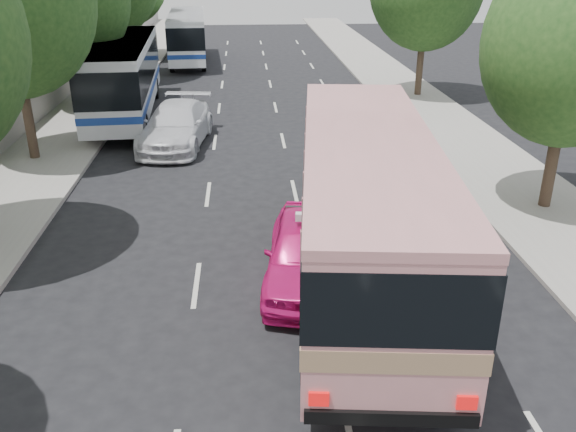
{
  "coord_description": "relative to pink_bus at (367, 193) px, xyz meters",
  "views": [
    {
      "loc": [
        -0.61,
        -9.02,
        7.48
      ],
      "look_at": [
        0.36,
        4.35,
        1.6
      ],
      "focal_mm": 38.0,
      "sensor_mm": 36.0,
      "label": 1
    }
  ],
  "objects": [
    {
      "name": "ground",
      "position": [
        -2.17,
        -4.0,
        -2.27
      ],
      "size": [
        120.0,
        120.0,
        0.0
      ],
      "primitive_type": "plane",
      "color": "black",
      "rests_on": "ground"
    },
    {
      "name": "sidewalk_left",
      "position": [
        -10.67,
        16.0,
        -2.2
      ],
      "size": [
        4.0,
        90.0,
        0.15
      ],
      "primitive_type": "cube",
      "color": "#9E998E",
      "rests_on": "ground"
    },
    {
      "name": "sidewalk_right",
      "position": [
        6.33,
        16.0,
        -2.21
      ],
      "size": [
        4.0,
        90.0,
        0.12
      ],
      "primitive_type": "cube",
      "color": "#9E998E",
      "rests_on": "ground"
    },
    {
      "name": "low_wall",
      "position": [
        -12.47,
        16.0,
        -1.37
      ],
      "size": [
        0.3,
        90.0,
        1.5
      ],
      "primitive_type": "cube",
      "color": "#9E998E",
      "rests_on": "sidewalk_left"
    },
    {
      "name": "pink_bus",
      "position": [
        0.0,
        0.0,
        0.0
      ],
      "size": [
        4.14,
        11.68,
        3.65
      ],
      "rotation": [
        0.0,
        0.0,
        -0.11
      ],
      "color": "#CE8486",
      "rests_on": "ground"
    },
    {
      "name": "pink_taxi",
      "position": [
        -1.39,
        -0.02,
        -1.45
      ],
      "size": [
        2.58,
        5.03,
        1.64
      ],
      "primitive_type": "imported",
      "rotation": [
        0.0,
        0.0,
        -0.14
      ],
      "color": "#DB1370",
      "rests_on": "ground"
    },
    {
      "name": "white_pickup",
      "position": [
        -5.6,
        11.68,
        -1.42
      ],
      "size": [
        3.05,
        6.08,
        1.69
      ],
      "primitive_type": "imported",
      "rotation": [
        0.0,
        0.0,
        -0.12
      ],
      "color": "silver",
      "rests_on": "ground"
    },
    {
      "name": "tour_coach_front",
      "position": [
        -8.47,
        16.73,
        -0.11
      ],
      "size": [
        3.37,
        12.13,
        3.59
      ],
      "rotation": [
        0.0,
        0.0,
        0.07
      ],
      "color": "silver",
      "rests_on": "ground"
    },
    {
      "name": "tour_coach_rear",
      "position": [
        -6.67,
        32.34,
        -0.25
      ],
      "size": [
        3.11,
        11.36,
        3.36
      ],
      "rotation": [
        0.0,
        0.0,
        0.06
      ],
      "color": "white",
      "rests_on": "ground"
    },
    {
      "name": "taxi_roof_sign",
      "position": [
        -1.39,
        -0.02,
        -0.54
      ],
      "size": [
        0.57,
        0.25,
        0.18
      ],
      "primitive_type": "cube",
      "rotation": [
        0.0,
        0.0,
        -0.14
      ],
      "color": "silver",
      "rests_on": "pink_taxi"
    }
  ]
}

